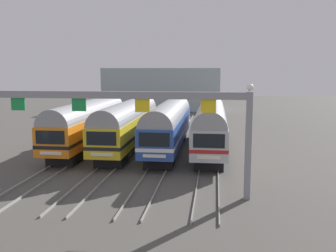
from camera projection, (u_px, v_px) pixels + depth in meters
ground_plane at (149, 150)px, 37.77m from camera, size 160.00×160.00×0.00m
track_bed at (169, 125)px, 54.45m from camera, size 13.48×70.00×0.15m
commuter_train_orange at (89, 122)px, 38.09m from camera, size 2.88×18.06×5.05m
commuter_train_yellow at (128, 122)px, 37.61m from camera, size 2.88×18.06×5.05m
commuter_train_blue at (169, 123)px, 37.13m from camera, size 2.88×18.06×5.05m
commuter_train_stainless at (211, 124)px, 36.66m from camera, size 2.88×18.06×5.05m
catenary_gantry at (111, 114)px, 23.77m from camera, size 17.21×0.44×6.97m
maintenance_building at (163, 88)px, 76.60m from camera, size 22.37×10.00×8.01m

